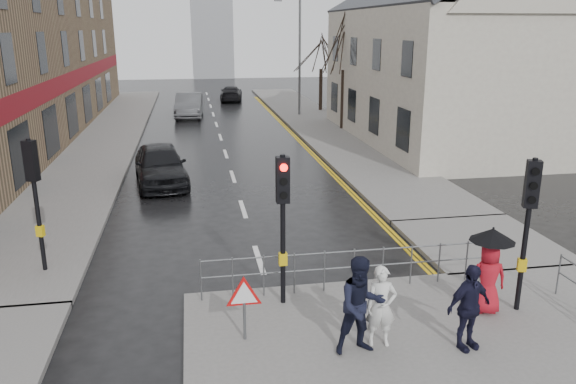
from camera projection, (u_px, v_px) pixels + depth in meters
name	position (u px, v px, depth m)	size (l,w,h in m)	color
ground	(276.00, 313.00, 12.44)	(120.00, 120.00, 0.00)	black
left_pavement	(108.00, 133.00, 33.08)	(4.00, 44.00, 0.14)	#605E5B
right_pavement	(315.00, 122.00, 37.12)	(4.00, 40.00, 0.14)	#605E5B
pavement_bridge_right	(480.00, 242.00, 16.33)	(4.00, 4.20, 0.14)	#605E5B
building_right_cream	(445.00, 53.00, 30.09)	(9.00, 16.40, 10.10)	beige
church_tower	(211.00, 3.00, 68.74)	(5.00, 5.00, 18.00)	gray
traffic_signal_near_left	(283.00, 204.00, 11.97)	(0.28, 0.27, 3.40)	black
traffic_signal_near_right	(529.00, 209.00, 11.66)	(0.34, 0.33, 3.40)	black
traffic_signal_far_left	(34.00, 182.00, 13.68)	(0.34, 0.33, 3.40)	black
guard_railing_front	(354.00, 260.00, 13.09)	(7.14, 0.04, 1.00)	#595B5E
warning_sign	(244.00, 298.00, 10.88)	(0.80, 0.07, 1.35)	#595B5E
street_lamp	(297.00, 48.00, 38.54)	(1.83, 0.25, 8.00)	#595B5E
tree_near	(344.00, 44.00, 33.02)	(2.40, 2.40, 6.58)	black
tree_far	(321.00, 51.00, 40.87)	(2.40, 2.40, 5.64)	black
pedestrian_a	(381.00, 306.00, 10.73)	(0.59, 0.39, 1.62)	silver
pedestrian_b	(361.00, 306.00, 10.44)	(0.94, 0.73, 1.93)	black
pedestrian_with_umbrella	(489.00, 266.00, 11.90)	(0.96, 0.96, 1.92)	#AE1422
pedestrian_d	(469.00, 307.00, 10.60)	(1.01, 0.42, 1.72)	black
car_parked	(160.00, 165.00, 22.39)	(1.92, 4.77, 1.62)	black
car_mid	(189.00, 105.00, 39.33)	(1.76, 5.06, 1.67)	#4B4D51
car_far	(231.00, 94.00, 47.99)	(1.79, 4.39, 1.27)	black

